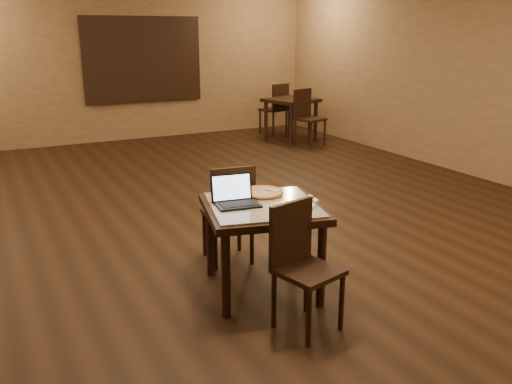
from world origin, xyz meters
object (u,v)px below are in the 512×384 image
chair_main_near (300,258)px  laptop (235,197)px  other_table_a (291,106)px  pizza_pan (262,194)px  other_table_a_chair_far (277,106)px  tiled_table (263,216)px  chair_main_far (230,209)px  other_table_a_chair_near (307,114)px

chair_main_near → laptop: (-0.18, 0.72, 0.29)m
laptop → other_table_a: 6.60m
pizza_pan → other_table_a_chair_far: bearing=59.4°
tiled_table → other_table_a_chair_far: bearing=73.4°
laptop → other_table_a: size_ratio=0.35×
tiled_table → chair_main_near: bearing=-78.0°
chair_main_far → laptop: size_ratio=2.55×
pizza_pan → laptop: bearing=-157.1°
pizza_pan → other_table_a_chair_far: size_ratio=0.31×
tiled_table → chair_main_far: (-0.01, 0.62, -0.12)m
chair_main_near → other_table_a_chair_near: size_ratio=0.89×
chair_main_near → other_table_a_chair_far: bearing=47.5°
chair_main_near → pizza_pan: 0.90m
tiled_table → other_table_a_chair_near: bearing=67.9°
chair_main_near → laptop: 0.80m
chair_main_near → tiled_table: bearing=73.9°
tiled_table → chair_main_near: 0.63m
pizza_pan → other_table_a: (3.46, 5.27, -0.09)m
pizza_pan → chair_main_near: bearing=-99.3°
pizza_pan → other_table_a: other_table_a is taller
pizza_pan → other_table_a: size_ratio=0.30×
pizza_pan → chair_main_far: bearing=108.9°
chair_main_near → other_table_a: bearing=45.3°
chair_main_near → chair_main_far: 1.24m
other_table_a_chair_far → laptop: bearing=41.9°
other_table_a → other_table_a_chair_near: 0.62m
chair_main_near → pizza_pan: bearing=66.5°
tiled_table → other_table_a_chair_near: other_table_a_chair_near is taller
chair_main_near → other_table_a_chair_far: 7.66m
other_table_a_chair_near → other_table_a: bearing=71.8°
chair_main_far → pizza_pan: size_ratio=2.92×
chair_main_near → other_table_a_chair_far: other_table_a_chair_far is taller
pizza_pan → other_table_a_chair_near: bearing=53.6°
laptop → pizza_pan: size_ratio=1.15×
other_table_a_chair_far → other_table_a_chair_near: bearing=71.8°
other_table_a_chair_far → tiled_table: bearing=43.7°
laptop → other_table_a_chair_far: 7.13m
laptop → pizza_pan: 0.35m
tiled_table → laptop: bearing=166.3°
tiled_table → chair_main_near: size_ratio=1.19×
other_table_a → other_table_a_chair_far: bearing=71.8°
chair_main_near → other_table_a_chair_near: bearing=42.8°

